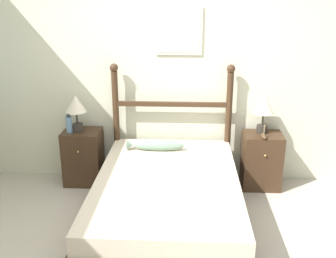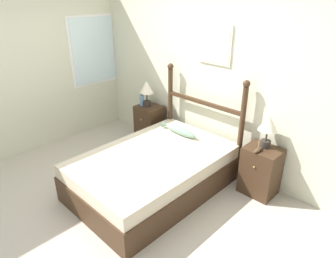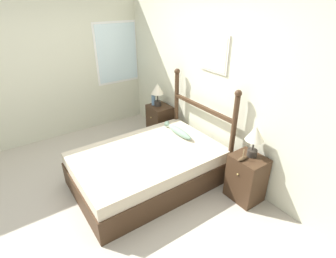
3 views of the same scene
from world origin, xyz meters
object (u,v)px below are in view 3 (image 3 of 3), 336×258
object	(u,v)px
table_lamp_left	(157,90)
fish_pillow	(178,131)
bed	(148,167)
nightstand_left	(160,122)
nightstand_right	(246,178)
bottle	(153,99)
model_boat	(243,158)
table_lamp_right	(255,136)

from	to	relation	value
table_lamp_left	fish_pillow	size ratio (longest dim) A/B	0.68
bed	fish_pillow	size ratio (longest dim) A/B	3.28
bed	nightstand_left	xyz separation A→B (m)	(-1.02, 0.87, 0.07)
bed	fish_pillow	xyz separation A→B (m)	(-0.16, 0.65, 0.31)
nightstand_left	nightstand_right	xyz separation A→B (m)	(2.03, 0.00, 0.00)
nightstand_right	bottle	xyz separation A→B (m)	(-2.15, -0.05, 0.42)
nightstand_right	model_boat	xyz separation A→B (m)	(-0.02, -0.11, 0.34)
table_lamp_left	nightstand_left	bearing A→B (deg)	21.45
table_lamp_right	bottle	bearing A→B (deg)	-177.32
table_lamp_left	model_boat	xyz separation A→B (m)	(2.05, -0.10, -0.27)
nightstand_right	bed	bearing A→B (deg)	-139.37
fish_pillow	table_lamp_right	bearing A→B (deg)	12.96
nightstand_left	nightstand_right	bearing A→B (deg)	0.00
bed	table_lamp_left	world-z (taller)	table_lamp_left
bottle	model_boat	xyz separation A→B (m)	(2.13, -0.06, -0.08)
bed	bottle	xyz separation A→B (m)	(-1.13, 0.82, 0.48)
nightstand_right	fish_pillow	world-z (taller)	nightstand_right
fish_pillow	bed	bearing A→B (deg)	-76.19
table_lamp_right	fish_pillow	distance (m)	1.25
table_lamp_left	bed	bearing A→B (deg)	-39.14
bed	bottle	world-z (taller)	bottle
table_lamp_right	bottle	distance (m)	2.15
nightstand_right	bottle	distance (m)	2.19
table_lamp_right	fish_pillow	world-z (taller)	table_lamp_right
nightstand_left	fish_pillow	bearing A→B (deg)	-14.53
table_lamp_left	bottle	size ratio (longest dim) A/B	1.87
bed	nightstand_left	size ratio (longest dim) A/B	3.17
nightstand_right	model_boat	distance (m)	0.36
bottle	model_boat	bearing A→B (deg)	-1.59
bottle	model_boat	world-z (taller)	bottle
table_lamp_left	fish_pillow	xyz separation A→B (m)	(0.89, -0.21, -0.36)
bed	table_lamp_left	size ratio (longest dim) A/B	4.80
bottle	table_lamp_right	bearing A→B (deg)	2.68
nightstand_left	table_lamp_right	xyz separation A→B (m)	(2.02, 0.05, 0.60)
model_boat	nightstand_left	bearing A→B (deg)	176.78
nightstand_left	table_lamp_left	bearing A→B (deg)	-158.55
bed	fish_pillow	bearing A→B (deg)	103.81
bottle	model_boat	distance (m)	2.13
fish_pillow	model_boat	bearing A→B (deg)	5.37
bed	model_boat	distance (m)	1.32
nightstand_left	table_lamp_right	bearing A→B (deg)	1.30
bed	bottle	size ratio (longest dim) A/B	8.96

